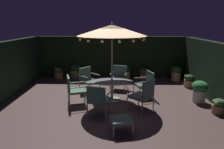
{
  "coord_description": "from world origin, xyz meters",
  "views": [
    {
      "loc": [
        0.32,
        -6.3,
        2.67
      ],
      "look_at": [
        0.14,
        0.4,
        0.93
      ],
      "focal_mm": 31.85,
      "sensor_mm": 36.0,
      "label": 1
    }
  ],
  "objects_px": {
    "patio_chair_northeast": "(144,94)",
    "potted_plant_right_far": "(199,90)",
    "patio_dining_table": "(112,86)",
    "ottoman_footrest": "(121,120)",
    "potted_plant_back_right": "(127,72)",
    "patio_chair_north": "(98,98)",
    "patio_chair_southeast": "(119,76)",
    "potted_plant_left_far": "(75,70)",
    "potted_plant_back_center": "(58,72)",
    "potted_plant_right_near": "(189,81)",
    "potted_plant_left_near": "(176,72)",
    "patio_chair_south": "(88,78)",
    "patio_chair_southwest": "(74,88)",
    "patio_umbrella": "(112,30)",
    "potted_plant_back_left": "(144,73)",
    "potted_plant_front_corner": "(218,106)",
    "patio_chair_east": "(146,83)"
  },
  "relations": [
    {
      "from": "potted_plant_right_far",
      "to": "potted_plant_left_far",
      "type": "bearing_deg",
      "value": 148.57
    },
    {
      "from": "potted_plant_right_far",
      "to": "patio_chair_southwest",
      "type": "bearing_deg",
      "value": -175.58
    },
    {
      "from": "patio_chair_south",
      "to": "potted_plant_front_corner",
      "type": "bearing_deg",
      "value": -24.24
    },
    {
      "from": "potted_plant_back_center",
      "to": "potted_plant_right_near",
      "type": "distance_m",
      "value": 6.16
    },
    {
      "from": "potted_plant_left_near",
      "to": "potted_plant_right_near",
      "type": "distance_m",
      "value": 1.03
    },
    {
      "from": "potted_plant_right_far",
      "to": "potted_plant_front_corner",
      "type": "bearing_deg",
      "value": -77.46
    },
    {
      "from": "patio_chair_northeast",
      "to": "potted_plant_right_far",
      "type": "relative_size",
      "value": 1.36
    },
    {
      "from": "potted_plant_left_far",
      "to": "potted_plant_right_far",
      "type": "distance_m",
      "value": 5.82
    },
    {
      "from": "patio_chair_southwest",
      "to": "patio_chair_north",
      "type": "bearing_deg",
      "value": -44.05
    },
    {
      "from": "patio_chair_north",
      "to": "potted_plant_left_near",
      "type": "height_order",
      "value": "patio_chair_north"
    },
    {
      "from": "patio_chair_northeast",
      "to": "patio_chair_southwest",
      "type": "xyz_separation_m",
      "value": [
        -2.26,
        0.49,
        -0.01
      ]
    },
    {
      "from": "potted_plant_back_center",
      "to": "patio_chair_east",
      "type": "bearing_deg",
      "value": -31.59
    },
    {
      "from": "patio_dining_table",
      "to": "patio_umbrella",
      "type": "bearing_deg",
      "value": 170.12
    },
    {
      "from": "patio_umbrella",
      "to": "patio_chair_northeast",
      "type": "relative_size",
      "value": 2.64
    },
    {
      "from": "patio_chair_northeast",
      "to": "ottoman_footrest",
      "type": "height_order",
      "value": "patio_chair_northeast"
    },
    {
      "from": "patio_chair_east",
      "to": "ottoman_footrest",
      "type": "bearing_deg",
      "value": -110.77
    },
    {
      "from": "potted_plant_back_left",
      "to": "potted_plant_left_near",
      "type": "bearing_deg",
      "value": -5.1
    },
    {
      "from": "patio_chair_southwest",
      "to": "patio_chair_east",
      "type": "bearing_deg",
      "value": 17.8
    },
    {
      "from": "patio_umbrella",
      "to": "patio_chair_southwest",
      "type": "height_order",
      "value": "patio_umbrella"
    },
    {
      "from": "potted_plant_back_right",
      "to": "potted_plant_back_center",
      "type": "xyz_separation_m",
      "value": [
        -3.41,
        0.1,
        -0.07
      ]
    },
    {
      "from": "patio_chair_east",
      "to": "patio_chair_southwest",
      "type": "relative_size",
      "value": 0.96
    },
    {
      "from": "patio_dining_table",
      "to": "patio_chair_south",
      "type": "distance_m",
      "value": 1.33
    },
    {
      "from": "patio_chair_south",
      "to": "potted_plant_right_near",
      "type": "distance_m",
      "value": 4.31
    },
    {
      "from": "potted_plant_left_far",
      "to": "patio_chair_north",
      "type": "bearing_deg",
      "value": -69.65
    },
    {
      "from": "patio_chair_south",
      "to": "patio_chair_southwest",
      "type": "bearing_deg",
      "value": -102.29
    },
    {
      "from": "potted_plant_front_corner",
      "to": "potted_plant_back_left",
      "type": "relative_size",
      "value": 0.81
    },
    {
      "from": "potted_plant_back_center",
      "to": "potted_plant_right_near",
      "type": "relative_size",
      "value": 1.05
    },
    {
      "from": "patio_chair_north",
      "to": "potted_plant_front_corner",
      "type": "xyz_separation_m",
      "value": [
        3.6,
        0.26,
        -0.31
      ]
    },
    {
      "from": "patio_chair_southeast",
      "to": "patio_chair_northeast",
      "type": "bearing_deg",
      "value": -71.59
    },
    {
      "from": "potted_plant_back_right",
      "to": "potted_plant_right_near",
      "type": "bearing_deg",
      "value": -24.09
    },
    {
      "from": "patio_chair_southwest",
      "to": "potted_plant_front_corner",
      "type": "xyz_separation_m",
      "value": [
        4.51,
        -0.61,
        -0.33
      ]
    },
    {
      "from": "potted_plant_right_far",
      "to": "patio_chair_southeast",
      "type": "bearing_deg",
      "value": 153.72
    },
    {
      "from": "potted_plant_left_near",
      "to": "potted_plant_right_near",
      "type": "bearing_deg",
      "value": -74.9
    },
    {
      "from": "patio_chair_southwest",
      "to": "ottoman_footrest",
      "type": "height_order",
      "value": "patio_chair_southwest"
    },
    {
      "from": "patio_dining_table",
      "to": "ottoman_footrest",
      "type": "distance_m",
      "value": 2.16
    },
    {
      "from": "patio_chair_east",
      "to": "patio_chair_southeast",
      "type": "xyz_separation_m",
      "value": [
        -0.99,
        0.89,
        0.01
      ]
    },
    {
      "from": "patio_umbrella",
      "to": "potted_plant_back_left",
      "type": "distance_m",
      "value": 3.77
    },
    {
      "from": "potted_plant_back_right",
      "to": "potted_plant_left_near",
      "type": "height_order",
      "value": "potted_plant_left_near"
    },
    {
      "from": "potted_plant_right_far",
      "to": "potted_plant_back_center",
      "type": "bearing_deg",
      "value": 153.04
    },
    {
      "from": "patio_dining_table",
      "to": "ottoman_footrest",
      "type": "xyz_separation_m",
      "value": [
        0.29,
        -2.13,
        -0.22
      ]
    },
    {
      "from": "patio_dining_table",
      "to": "patio_chair_north",
      "type": "xyz_separation_m",
      "value": [
        -0.36,
        -1.27,
        0.02
      ]
    },
    {
      "from": "patio_umbrella",
      "to": "patio_chair_north",
      "type": "distance_m",
      "value": 2.3
    },
    {
      "from": "patio_dining_table",
      "to": "potted_plant_back_right",
      "type": "bearing_deg",
      "value": 77.02
    },
    {
      "from": "patio_umbrella",
      "to": "potted_plant_right_near",
      "type": "distance_m",
      "value": 4.23
    },
    {
      "from": "potted_plant_back_right",
      "to": "potted_plant_back_left",
      "type": "xyz_separation_m",
      "value": [
        0.85,
        -0.05,
        -0.03
      ]
    },
    {
      "from": "patio_chair_northeast",
      "to": "patio_chair_south",
      "type": "xyz_separation_m",
      "value": [
        -1.98,
        1.78,
        -0.02
      ]
    },
    {
      "from": "patio_dining_table",
      "to": "potted_plant_back_center",
      "type": "xyz_separation_m",
      "value": [
        -2.77,
        2.88,
        -0.25
      ]
    },
    {
      "from": "potted_plant_left_near",
      "to": "potted_plant_back_center",
      "type": "xyz_separation_m",
      "value": [
        -5.76,
        0.28,
        -0.12
      ]
    },
    {
      "from": "patio_chair_east",
      "to": "patio_chair_south",
      "type": "relative_size",
      "value": 0.97
    },
    {
      "from": "patio_chair_east",
      "to": "potted_plant_right_far",
      "type": "relative_size",
      "value": 1.25
    }
  ]
}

